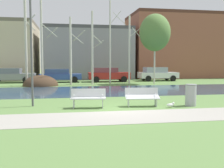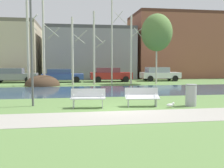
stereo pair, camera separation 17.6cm
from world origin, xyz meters
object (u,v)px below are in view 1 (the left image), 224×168
parked_sedan_second_blue (60,75)px  streetlamp (31,20)px  parked_van_nearest_grey (10,75)px  parked_wagon_fourth_white (157,74)px  seagull (171,105)px  trash_bin (191,95)px  bench_right (142,96)px  parked_hatch_third_red (108,74)px  bench_left (88,98)px

parked_sedan_second_blue → streetlamp: bearing=-93.6°
streetlamp → parked_van_nearest_grey: size_ratio=1.31×
parked_van_nearest_grey → parked_wagon_fourth_white: parked_wagon_fourth_white is taller
parked_sedan_second_blue → parked_wagon_fourth_white: (10.78, 0.25, 0.07)m
seagull → parked_sedan_second_blue: size_ratio=0.10×
trash_bin → parked_wagon_fourth_white: bearing=75.7°
trash_bin → bench_right: bearing=172.5°
bench_right → parked_sedan_second_blue: (-4.18, 16.15, 0.26)m
parked_van_nearest_grey → parked_sedan_second_blue: 4.94m
parked_hatch_third_red → bench_left: bearing=-102.3°
bench_left → streetlamp: streetlamp is taller
bench_right → parked_wagon_fourth_white: (6.60, 16.40, 0.33)m
trash_bin → parked_hatch_third_red: (-1.41, 16.23, 0.26)m
trash_bin → seagull: 1.26m
bench_left → seagull: size_ratio=3.99×
bench_right → streetlamp: (-5.13, 0.88, 3.57)m
parked_van_nearest_grey → parked_hatch_third_red: parked_hatch_third_red is taller
streetlamp → parked_sedan_second_blue: streetlamp is taller
trash_bin → parked_van_nearest_grey: size_ratio=0.22×
bench_right → trash_bin: trash_bin is taller
bench_right → parked_hatch_third_red: 15.95m
parked_wagon_fourth_white → seagull: bearing=-107.6°
streetlamp → parked_sedan_second_blue: size_ratio=1.43×
parked_van_nearest_grey → parked_hatch_third_red: 10.05m
parked_wagon_fourth_white → bench_right: bearing=-111.9°
parked_van_nearest_grey → trash_bin: bearing=-55.3°
seagull → streetlamp: streetlamp is taller
parked_van_nearest_grey → streetlamp: bearing=-75.4°
bench_left → streetlamp: size_ratio=0.27×
parked_hatch_third_red → parked_wagon_fourth_white: size_ratio=1.03×
bench_left → parked_sedan_second_blue: parked_sedan_second_blue is taller
bench_right → parked_wagon_fourth_white: parked_wagon_fourth_white is taller
parked_hatch_third_red → parked_wagon_fourth_white: 5.70m
bench_left → bench_right: 2.56m
seagull → parked_van_nearest_grey: (-10.30, 16.87, 0.66)m
bench_right → parked_van_nearest_grey: size_ratio=0.35×
parked_hatch_third_red → parked_wagon_fourth_white: parked_wagon_fourth_white is taller
bench_left → parked_hatch_third_red: bearing=77.7°
streetlamp → parked_sedan_second_blue: (0.95, 15.27, -3.31)m
bench_left → streetlamp: (-2.57, 0.88, 3.57)m
bench_right → parked_sedan_second_blue: 16.68m
parked_van_nearest_grey → parked_sedan_second_blue: bearing=-1.1°
bench_right → seagull: (1.18, -0.62, -0.34)m
trash_bin → parked_hatch_third_red: bearing=95.0°
parked_hatch_third_red → parked_sedan_second_blue: bearing=177.4°
bench_left → parked_sedan_second_blue: (-1.62, 16.15, 0.26)m
bench_left → parked_sedan_second_blue: size_ratio=0.38×
bench_right → streetlamp: streetlamp is taller
seagull → bench_right: bearing=152.3°
bench_left → bench_right: (2.56, 0.00, 0.00)m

